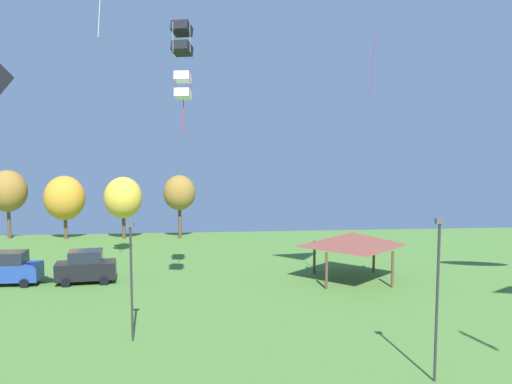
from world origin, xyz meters
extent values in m
cylinder|color=white|center=(-9.25, 35.23, 18.17)|extent=(0.34, 0.34, 2.76)
cube|color=black|center=(-3.97, 30.41, 16.42)|extent=(1.26, 1.33, 0.81)
cube|color=black|center=(-3.97, 30.41, 15.36)|extent=(1.26, 1.33, 0.81)
cylinder|color=white|center=(-4.42, 29.96, 15.89)|extent=(0.02, 0.02, 1.59)
cylinder|color=white|center=(-3.51, 29.96, 15.89)|extent=(0.02, 0.02, 1.59)
cylinder|color=white|center=(-4.42, 30.87, 15.89)|extent=(0.02, 0.02, 1.59)
cylinder|color=white|center=(-3.51, 30.87, 15.89)|extent=(0.02, 0.02, 1.59)
cube|color=white|center=(-4.18, 35.85, 14.41)|extent=(1.14, 1.22, 0.75)
cube|color=white|center=(-4.18, 35.85, 13.33)|extent=(1.14, 1.22, 0.75)
cylinder|color=red|center=(-4.64, 35.39, 13.87)|extent=(0.02, 0.02, 1.61)
cylinder|color=red|center=(-3.72, 35.39, 13.87)|extent=(0.02, 0.02, 1.61)
cylinder|color=red|center=(-4.64, 36.31, 13.87)|extent=(0.02, 0.02, 1.61)
cylinder|color=red|center=(-3.72, 36.31, 13.87)|extent=(0.02, 0.02, 1.61)
cylinder|color=red|center=(-4.18, 35.85, 11.91)|extent=(0.11, 0.35, 2.15)
pyramid|color=black|center=(7.02, 29.86, 17.02)|extent=(3.44, 2.51, 0.88)
cylinder|color=purple|center=(6.87, 30.87, 14.60)|extent=(0.12, 0.49, 3.14)
cube|color=#234299|center=(-16.92, 39.44, 0.93)|extent=(4.44, 1.91, 1.23)
cube|color=#1E232D|center=(-16.92, 39.44, 1.97)|extent=(2.45, 1.74, 0.86)
cylinder|color=black|center=(-15.55, 38.49, 0.32)|extent=(0.64, 0.23, 0.64)
cylinder|color=black|center=(-15.53, 40.35, 0.32)|extent=(0.64, 0.23, 0.64)
cube|color=black|center=(-11.49, 39.46, 0.93)|extent=(4.40, 2.34, 1.22)
cube|color=#1E232D|center=(-11.49, 39.46, 1.96)|extent=(2.50, 1.97, 0.85)
cylinder|color=black|center=(-10.09, 38.69, 0.32)|extent=(0.66, 0.29, 0.64)
cylinder|color=black|center=(-10.31, 40.53, 0.32)|extent=(0.66, 0.29, 0.64)
cylinder|color=black|center=(-12.68, 38.38, 0.32)|extent=(0.66, 0.29, 0.64)
cylinder|color=black|center=(-12.90, 40.22, 0.32)|extent=(0.66, 0.29, 0.64)
cylinder|color=brown|center=(5.55, 36.31, 1.30)|extent=(0.20, 0.20, 2.60)
cylinder|color=brown|center=(10.28, 36.31, 1.30)|extent=(0.20, 0.20, 2.60)
cylinder|color=brown|center=(5.55, 40.62, 1.30)|extent=(0.20, 0.20, 2.60)
cylinder|color=brown|center=(10.28, 40.62, 1.30)|extent=(0.20, 0.20, 2.60)
pyramid|color=brown|center=(7.92, 38.46, 3.10)|extent=(6.11, 5.59, 1.00)
cylinder|color=#2D2D33|center=(7.08, 21.70, 3.44)|extent=(0.12, 0.12, 6.89)
cube|color=#4C4C51|center=(7.08, 21.70, 7.01)|extent=(0.36, 0.20, 0.24)
cylinder|color=#2D2D33|center=(-6.58, 27.65, 2.98)|extent=(0.12, 0.12, 5.97)
cube|color=#4C4C51|center=(-6.58, 27.65, 6.09)|extent=(0.36, 0.20, 0.24)
cylinder|color=brown|center=(-23.39, 58.08, 1.76)|extent=(0.36, 0.36, 3.52)
ellipsoid|color=olive|center=(-23.39, 58.08, 5.00)|extent=(3.95, 3.95, 4.35)
cylinder|color=brown|center=(-17.47, 57.41, 1.36)|extent=(0.36, 0.36, 2.73)
ellipsoid|color=gold|center=(-17.47, 57.41, 4.29)|extent=(4.18, 4.18, 4.59)
cylinder|color=brown|center=(-11.40, 56.87, 1.43)|extent=(0.36, 0.36, 2.85)
ellipsoid|color=gold|center=(-11.40, 56.87, 4.32)|extent=(3.92, 3.92, 4.31)
cylinder|color=brown|center=(-5.58, 56.61, 1.78)|extent=(0.36, 0.36, 3.56)
ellipsoid|color=olive|center=(-5.58, 56.61, 4.81)|extent=(3.33, 3.33, 3.67)
camera|label=1|loc=(-2.64, -0.01, 10.48)|focal=38.00mm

